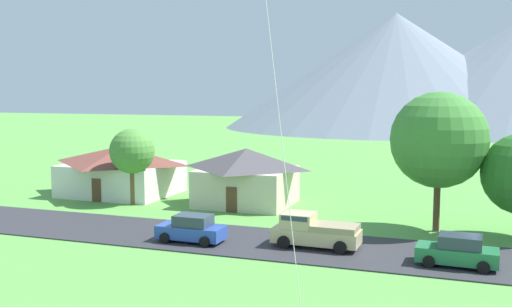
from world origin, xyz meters
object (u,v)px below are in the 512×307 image
object	(u,v)px
tree_left_of_center	(132,152)
house_left_center	(122,169)
parked_car_blue_mid_west	(192,229)
house_leftmost	(247,176)
tree_center	(439,140)
pickup_truck_sand_west_side	(314,231)
parked_car_green_west_end	(458,251)

from	to	relation	value
tree_left_of_center	house_left_center	bearing A→B (deg)	132.18
house_left_center	parked_car_blue_mid_west	xyz separation A→B (m)	(13.49, -13.44, -1.42)
house_leftmost	tree_left_of_center	size ratio (longest dim) A/B	1.25
tree_center	pickup_truck_sand_west_side	world-z (taller)	tree_center
parked_car_blue_mid_west	pickup_truck_sand_west_side	xyz separation A→B (m)	(7.45, 1.33, 0.19)
house_left_center	pickup_truck_sand_west_side	distance (m)	24.22
parked_car_green_west_end	pickup_truck_sand_west_side	world-z (taller)	pickup_truck_sand_west_side
tree_left_of_center	pickup_truck_sand_west_side	size ratio (longest dim) A/B	1.20
pickup_truck_sand_west_side	house_left_center	bearing A→B (deg)	149.94
tree_center	parked_car_green_west_end	world-z (taller)	tree_center
house_left_center	parked_car_blue_mid_west	world-z (taller)	house_left_center
house_leftmost	pickup_truck_sand_west_side	size ratio (longest dim) A/B	1.50
tree_left_of_center	pickup_truck_sand_west_side	bearing A→B (deg)	-25.34
tree_center	pickup_truck_sand_west_side	size ratio (longest dim) A/B	1.78
house_left_center	parked_car_green_west_end	distance (m)	32.05
house_left_center	parked_car_blue_mid_west	distance (m)	19.10
house_leftmost	house_left_center	distance (m)	12.48
tree_center	parked_car_blue_mid_west	size ratio (longest dim) A/B	2.22
parked_car_green_west_end	house_left_center	bearing A→B (deg)	155.40
tree_left_of_center	parked_car_green_west_end	distance (m)	27.54
tree_center	parked_car_green_west_end	size ratio (longest dim) A/B	2.19
pickup_truck_sand_west_side	tree_left_of_center	bearing A→B (deg)	154.66
house_left_center	house_leftmost	bearing A→B (deg)	-3.89
house_left_center	tree_center	size ratio (longest dim) A/B	1.07
parked_car_green_west_end	pickup_truck_sand_west_side	size ratio (longest dim) A/B	0.81
parked_car_blue_mid_west	house_leftmost	bearing A→B (deg)	94.68
house_left_center	tree_left_of_center	distance (m)	5.62
parked_car_green_west_end	parked_car_blue_mid_west	bearing A→B (deg)	-179.57
house_left_center	parked_car_blue_mid_west	bearing A→B (deg)	-44.91
house_leftmost	pickup_truck_sand_west_side	distance (m)	14.17
tree_left_of_center	parked_car_blue_mid_west	xyz separation A→B (m)	(9.99, -9.59, -3.55)
tree_left_of_center	tree_center	distance (m)	24.30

